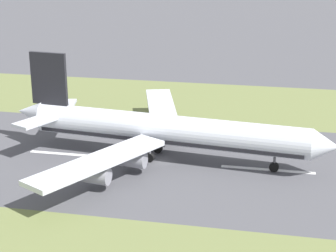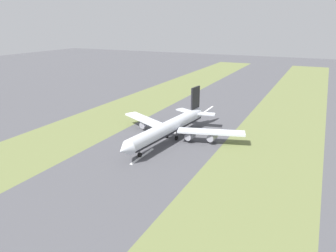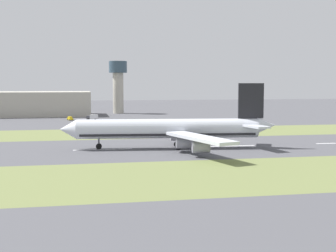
# 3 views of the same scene
# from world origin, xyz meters

# --- Properties ---
(ground_plane) EXTENTS (800.00, 800.00, 0.00)m
(ground_plane) POSITION_xyz_m (0.00, 0.00, 0.00)
(ground_plane) COLOR #4C4C51
(grass_median_west) EXTENTS (40.00, 600.00, 0.01)m
(grass_median_west) POSITION_xyz_m (-45.00, 0.00, 0.00)
(grass_median_west) COLOR olive
(grass_median_west) RESTS_ON ground
(centreline_dash_mid) EXTENTS (1.20, 18.00, 0.01)m
(centreline_dash_mid) POSITION_xyz_m (0.00, -19.04, 0.01)
(centreline_dash_mid) COLOR silver
(centreline_dash_mid) RESTS_ON ground
(centreline_dash_far) EXTENTS (1.20, 18.00, 0.01)m
(centreline_dash_far) POSITION_xyz_m (0.00, 20.96, 0.01)
(centreline_dash_far) COLOR silver
(centreline_dash_far) RESTS_ON ground
(airplane_main_jet) EXTENTS (63.76, 67.20, 20.20)m
(airplane_main_jet) POSITION_xyz_m (-1.86, -0.93, 6.02)
(airplane_main_jet) COLOR silver
(airplane_main_jet) RESTS_ON ground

